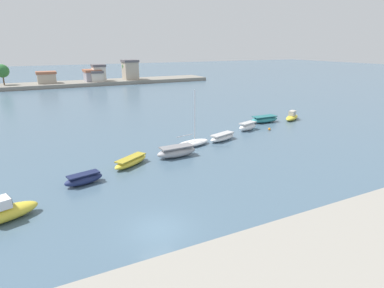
% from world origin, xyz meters
% --- Properties ---
extents(ground_plane, '(400.00, 400.00, 0.00)m').
position_xyz_m(ground_plane, '(0.00, 0.00, 0.00)').
color(ground_plane, '#476075').
extents(moored_boat_0, '(5.14, 3.05, 1.77)m').
position_xyz_m(moored_boat_0, '(-9.44, 5.97, 0.66)').
color(moored_boat_0, yellow).
rests_on(moored_boat_0, ground).
extents(moored_boat_1, '(3.65, 1.97, 0.99)m').
position_xyz_m(moored_boat_1, '(-3.24, 10.00, 0.48)').
color(moored_boat_1, navy).
rests_on(moored_boat_1, ground).
extents(moored_boat_2, '(4.59, 3.60, 0.89)m').
position_xyz_m(moored_boat_2, '(1.88, 12.65, 0.43)').
color(moored_boat_2, yellow).
rests_on(moored_boat_2, ground).
extents(moored_boat_3, '(4.73, 1.89, 1.23)m').
position_xyz_m(moored_boat_3, '(7.21, 12.99, 0.59)').
color(moored_boat_3, '#9E9EA3').
rests_on(moored_boat_3, ground).
extents(moored_boat_4, '(5.05, 2.63, 6.90)m').
position_xyz_m(moored_boat_4, '(10.57, 15.70, 0.39)').
color(moored_boat_4, white).
rests_on(moored_boat_4, ground).
extents(moored_boat_5, '(4.60, 2.68, 0.93)m').
position_xyz_m(moored_boat_5, '(15.16, 16.11, 0.44)').
color(moored_boat_5, white).
rests_on(moored_boat_5, ground).
extents(moored_boat_6, '(3.73, 2.30, 1.17)m').
position_xyz_m(moored_boat_6, '(21.25, 18.94, 0.56)').
color(moored_boat_6, white).
rests_on(moored_boat_6, ground).
extents(moored_boat_7, '(4.98, 1.98, 1.04)m').
position_xyz_m(moored_boat_7, '(26.66, 21.77, 0.50)').
color(moored_boat_7, teal).
rests_on(moored_boat_7, ground).
extents(moored_boat_8, '(4.47, 3.35, 1.53)m').
position_xyz_m(moored_boat_8, '(31.93, 21.15, 0.51)').
color(moored_boat_8, yellow).
rests_on(moored_boat_8, ground).
extents(mooring_buoy_1, '(0.38, 0.38, 0.38)m').
position_xyz_m(mooring_buoy_1, '(24.07, 17.41, 0.19)').
color(mooring_buoy_1, orange).
rests_on(mooring_buoy_1, ground).
extents(distant_shoreline, '(98.83, 10.87, 7.35)m').
position_xyz_m(distant_shoreline, '(0.58, 86.76, 1.75)').
color(distant_shoreline, gray).
rests_on(distant_shoreline, ground).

